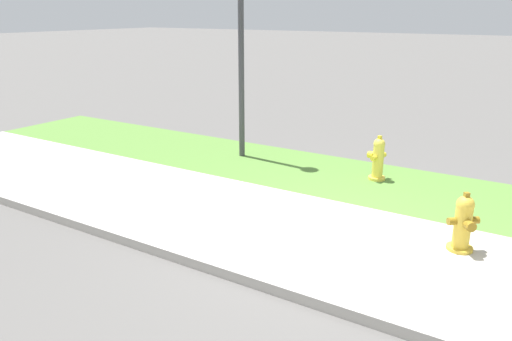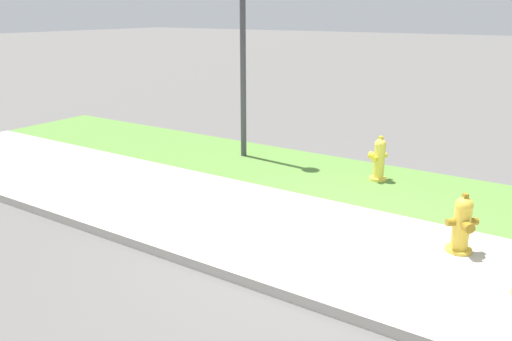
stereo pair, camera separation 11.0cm
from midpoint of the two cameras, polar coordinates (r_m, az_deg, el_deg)
The scene contains 6 objects.
ground_plane at distance 6.37m, azimuth 8.53°, elevation -7.99°, with size 120.00×120.00×0.00m, color #5B5956.
sidewalk_pavement at distance 6.37m, azimuth 8.53°, elevation -7.95°, with size 18.00×2.59×0.01m, color #BCB7AD.
grass_verge at distance 8.48m, azimuth 15.43°, elevation -1.75°, with size 18.00×2.25×0.01m, color #568438.
street_curb at distance 5.26m, azimuth 2.07°, elevation -12.99°, with size 18.00×0.16×0.12m, color #BCB7AD.
fire_hydrant_across_street at distance 6.39m, azimuth 22.93°, elevation -5.71°, with size 0.35×0.35×0.74m.
fire_hydrant_mid_block at distance 8.65m, azimuth 14.23°, elevation 1.27°, with size 0.34×0.37×0.77m.
Camera 2 is at (2.35, -5.23, 2.75)m, focal length 35.00 mm.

